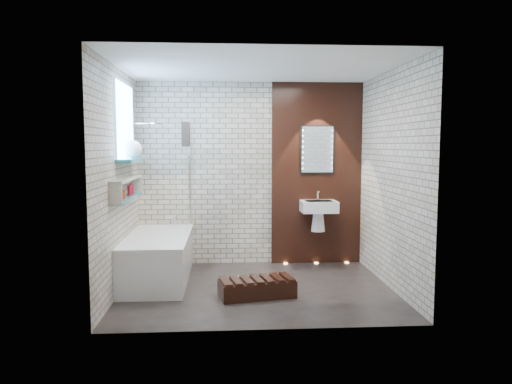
{
  "coord_description": "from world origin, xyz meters",
  "views": [
    {
      "loc": [
        -0.38,
        -5.68,
        1.71
      ],
      "look_at": [
        0.0,
        0.15,
        1.15
      ],
      "focal_mm": 34.19,
      "sensor_mm": 36.0,
      "label": 1
    }
  ],
  "objects": [
    {
      "name": "bathtub",
      "position": [
        -1.22,
        0.45,
        0.29
      ],
      "size": [
        0.79,
        1.74,
        0.7
      ],
      "color": "white",
      "rests_on": "ground"
    },
    {
      "name": "niche_bottles",
      "position": [
        -1.53,
        0.15,
        1.16
      ],
      "size": [
        0.05,
        0.68,
        0.14
      ],
      "color": "#AB4A1A",
      "rests_on": "display_niche"
    },
    {
      "name": "shower_head",
      "position": [
        -1.3,
        0.95,
        2.0
      ],
      "size": [
        0.18,
        0.18,
        0.02
      ],
      "primitive_type": "cylinder",
      "color": "silver",
      "rests_on": "room_shell"
    },
    {
      "name": "washbasin",
      "position": [
        0.95,
        1.07,
        0.79
      ],
      "size": [
        0.5,
        0.36,
        0.58
      ],
      "color": "white",
      "rests_on": "walnut_panel"
    },
    {
      "name": "room_shell",
      "position": [
        0.0,
        0.0,
        1.3
      ],
      "size": [
        3.24,
        3.2,
        2.6
      ],
      "color": "#A29780",
      "rests_on": "ground"
    },
    {
      "name": "walnut_panel",
      "position": [
        0.95,
        1.27,
        1.3
      ],
      "size": [
        1.3,
        0.06,
        2.6
      ],
      "primitive_type": "cube",
      "color": "black",
      "rests_on": "ground"
    },
    {
      "name": "clerestory_window",
      "position": [
        -1.57,
        0.35,
        1.9
      ],
      "size": [
        0.18,
        1.0,
        0.94
      ],
      "color": "#7FADE0",
      "rests_on": "room_shell"
    },
    {
      "name": "sill_vases",
      "position": [
        -1.5,
        0.39,
        1.66
      ],
      "size": [
        0.23,
        0.23,
        0.23
      ],
      "color": "white",
      "rests_on": "clerestory_window"
    },
    {
      "name": "ground",
      "position": [
        0.0,
        0.0,
        0.0
      ],
      "size": [
        3.2,
        3.2,
        0.0
      ],
      "primitive_type": "plane",
      "color": "black",
      "rests_on": "ground"
    },
    {
      "name": "towel",
      "position": [
        -0.87,
        0.66,
        1.85
      ],
      "size": [
        0.09,
        0.24,
        0.31
      ],
      "primitive_type": "cube",
      "color": "#292421",
      "rests_on": "bath_screen"
    },
    {
      "name": "walnut_step",
      "position": [
        -0.02,
        -0.3,
        0.09
      ],
      "size": [
        0.9,
        0.53,
        0.19
      ],
      "primitive_type": "cube",
      "rotation": [
        0.0,
        0.0,
        0.2
      ],
      "color": "black",
      "rests_on": "ground"
    },
    {
      "name": "bath_screen",
      "position": [
        -0.87,
        0.89,
        1.28
      ],
      "size": [
        0.01,
        0.78,
        1.4
      ],
      "primitive_type": "cube",
      "color": "white",
      "rests_on": "bathtub"
    },
    {
      "name": "led_mirror",
      "position": [
        0.95,
        1.23,
        1.65
      ],
      "size": [
        0.5,
        0.02,
        0.7
      ],
      "color": "black",
      "rests_on": "walnut_panel"
    },
    {
      "name": "display_niche",
      "position": [
        -1.53,
        0.15,
        1.2
      ],
      "size": [
        0.14,
        1.3,
        0.26
      ],
      "color": "teal",
      "rests_on": "room_shell"
    },
    {
      "name": "floor_uplights",
      "position": [
        0.95,
        1.2,
        0.01
      ],
      "size": [
        0.96,
        0.06,
        0.01
      ],
      "color": "#FFD899",
      "rests_on": "ground"
    }
  ]
}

